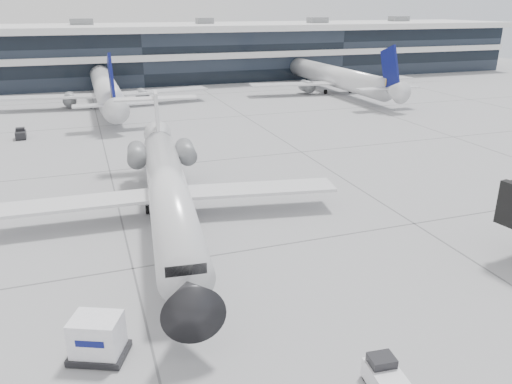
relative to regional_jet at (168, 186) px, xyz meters
name	(u,v)px	position (x,y,z in m)	size (l,w,h in m)	color
ground	(287,244)	(6.55, -6.91, -2.50)	(220.00, 220.00, 0.00)	gray
terminal	(136,56)	(6.55, 75.09, 2.50)	(170.00, 22.00, 10.00)	black
bg_jet_center	(107,105)	(-1.45, 48.09, -2.50)	(32.00, 40.00, 9.60)	silver
bg_jet_right	(333,92)	(38.55, 48.09, -2.50)	(32.00, 40.00, 9.60)	silver
regional_jet	(168,186)	(0.00, 0.00, 0.00)	(25.40, 31.71, 7.32)	silver
baggage_tug	(385,378)	(5.20, -20.58, -1.91)	(1.42, 2.19, 1.32)	silver
cargo_uld	(97,338)	(-5.74, -14.60, -1.50)	(2.97, 2.65, 1.99)	black
traffic_cone	(188,221)	(1.06, -1.69, -2.20)	(0.47, 0.47, 0.63)	#E7490C
far_tug	(21,134)	(-12.49, 29.36, -1.95)	(1.22, 1.98, 1.23)	black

